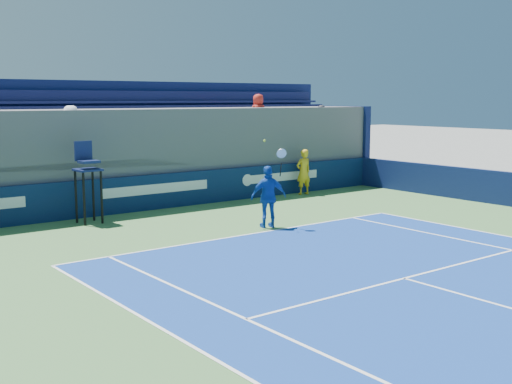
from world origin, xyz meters
TOP-DOWN VIEW (x-y plane):
  - ball_person at (6.22, 16.57)m, footprint 0.68×0.48m
  - back_hoarding at (0.00, 17.10)m, footprint 20.40×0.21m
  - umpire_chair at (-2.79, 16.16)m, footprint 0.73×0.73m
  - tennis_player at (1.09, 12.33)m, footprint 1.15×0.77m
  - stadium_seating at (-0.02, 19.15)m, footprint 21.00×4.05m

SIDE VIEW (x-z plane):
  - back_hoarding at x=0.00m, z-range 0.00..1.20m
  - ball_person at x=6.22m, z-range 0.01..1.78m
  - tennis_player at x=1.09m, z-range -0.36..2.21m
  - umpire_chair at x=-2.79m, z-range 0.29..2.77m
  - stadium_seating at x=-0.02m, z-range -0.62..4.30m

